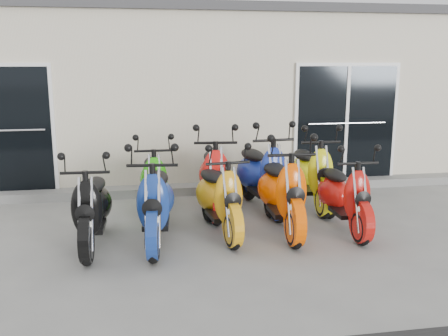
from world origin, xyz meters
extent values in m
plane|color=gray|center=(0.00, 0.00, 0.00)|extent=(80.00, 80.00, 0.00)
cube|color=beige|center=(0.00, 5.20, 1.60)|extent=(14.00, 6.00, 3.20)
cube|color=#3F3F42|center=(0.00, 5.20, 3.28)|extent=(14.20, 6.20, 0.16)
cube|color=gray|center=(0.00, 2.02, 0.07)|extent=(14.00, 0.40, 0.15)
cube|color=black|center=(-3.20, 2.17, 1.26)|extent=(1.07, 0.08, 2.22)
cube|color=black|center=(2.60, 2.17, 1.26)|extent=(2.02, 0.08, 2.22)
camera|label=1|loc=(-1.24, -6.68, 2.32)|focal=40.00mm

